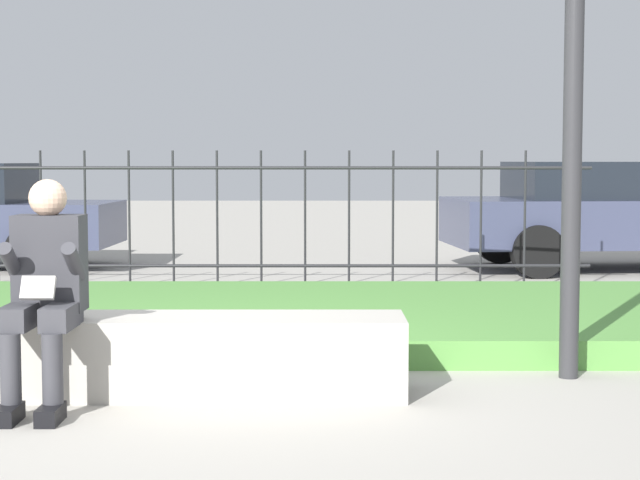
# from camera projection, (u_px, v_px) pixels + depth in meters

# --- Properties ---
(ground_plane) EXTENTS (60.00, 60.00, 0.00)m
(ground_plane) POSITION_uv_depth(u_px,v_px,m) (175.00, 395.00, 6.23)
(ground_plane) COLOR #A8A399
(stone_bench) EXTENTS (2.75, 0.55, 0.46)m
(stone_bench) POSITION_uv_depth(u_px,v_px,m) (164.00, 360.00, 6.22)
(stone_bench) COLOR #ADA89E
(stone_bench) RESTS_ON ground_plane
(person_seated_reader) EXTENTS (0.42, 0.73, 1.26)m
(person_seated_reader) POSITION_uv_depth(u_px,v_px,m) (40.00, 283.00, 5.87)
(person_seated_reader) COLOR black
(person_seated_reader) RESTS_ON ground_plane
(grass_berm) EXTENTS (9.14, 3.43, 0.20)m
(grass_berm) POSITION_uv_depth(u_px,v_px,m) (214.00, 317.00, 8.63)
(grass_berm) COLOR #569342
(grass_berm) RESTS_ON ground_plane
(iron_fence) EXTENTS (7.14, 0.03, 1.46)m
(iron_fence) POSITION_uv_depth(u_px,v_px,m) (234.00, 220.00, 10.84)
(iron_fence) COLOR #232326
(iron_fence) RESTS_ON ground_plane
(car_parked_right) EXTENTS (4.40, 2.26, 1.35)m
(car_parked_right) POSITION_uv_depth(u_px,v_px,m) (613.00, 212.00, 13.35)
(car_parked_right) COLOR #383D56
(car_parked_right) RESTS_ON ground_plane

